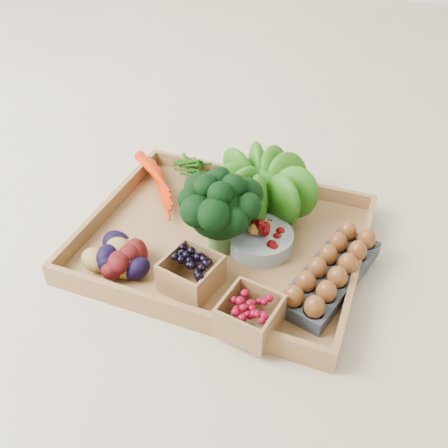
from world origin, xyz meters
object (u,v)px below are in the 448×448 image
(broccoli, at_px, (220,224))
(cherry_bowl, at_px, (260,240))
(egg_carton, at_px, (330,276))
(tray, at_px, (224,244))

(broccoli, bearing_deg, cherry_bowl, 25.40)
(egg_carton, bearing_deg, tray, -174.57)
(tray, xyz_separation_m, egg_carton, (0.23, -0.04, 0.02))
(egg_carton, bearing_deg, broccoli, -168.66)
(cherry_bowl, bearing_deg, tray, -171.61)
(cherry_bowl, height_order, egg_carton, cherry_bowl)
(broccoli, xyz_separation_m, cherry_bowl, (0.07, 0.03, -0.05))
(egg_carton, bearing_deg, cherry_bowl, 177.21)
(broccoli, bearing_deg, tray, 92.46)
(tray, relative_size, egg_carton, 2.15)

